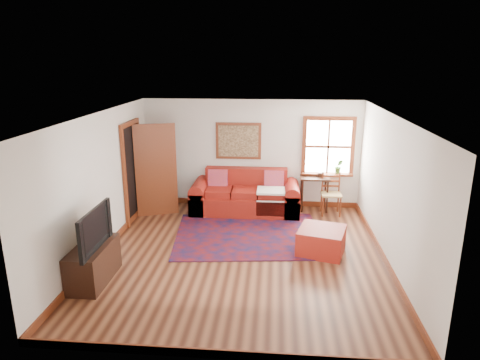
# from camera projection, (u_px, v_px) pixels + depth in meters

# --- Properties ---
(ground) EXTENTS (5.50, 5.50, 0.00)m
(ground) POSITION_uv_depth(u_px,v_px,m) (242.00, 255.00, 7.65)
(ground) COLOR #3E1C10
(ground) RESTS_ON ground
(room_envelope) EXTENTS (5.04, 5.54, 2.52)m
(room_envelope) POSITION_uv_depth(u_px,v_px,m) (242.00, 166.00, 7.20)
(room_envelope) COLOR silver
(room_envelope) RESTS_ON ground
(window) EXTENTS (1.18, 0.20, 1.38)m
(window) POSITION_uv_depth(u_px,v_px,m) (329.00, 153.00, 9.72)
(window) COLOR white
(window) RESTS_ON ground
(doorway) EXTENTS (0.89, 1.08, 2.14)m
(doorway) POSITION_uv_depth(u_px,v_px,m) (147.00, 170.00, 9.24)
(doorway) COLOR black
(doorway) RESTS_ON ground
(framed_artwork) EXTENTS (1.05, 0.07, 0.85)m
(framed_artwork) POSITION_uv_depth(u_px,v_px,m) (238.00, 141.00, 9.84)
(framed_artwork) COLOR maroon
(framed_artwork) RESTS_ON ground
(persian_rug) EXTENTS (3.08, 2.57, 0.02)m
(persian_rug) POSITION_uv_depth(u_px,v_px,m) (249.00, 235.00, 8.50)
(persian_rug) COLOR #5C0D0E
(persian_rug) RESTS_ON ground
(red_leather_sofa) EXTENTS (2.43, 1.00, 0.95)m
(red_leather_sofa) POSITION_uv_depth(u_px,v_px,m) (246.00, 198.00, 9.75)
(red_leather_sofa) COLOR maroon
(red_leather_sofa) RESTS_ON ground
(red_ottoman) EXTENTS (0.97, 0.97, 0.45)m
(red_ottoman) POSITION_uv_depth(u_px,v_px,m) (321.00, 241.00, 7.71)
(red_ottoman) COLOR maroon
(red_ottoman) RESTS_ON ground
(side_table) EXTENTS (0.66, 0.49, 0.79)m
(side_table) POSITION_uv_depth(u_px,v_px,m) (315.00, 182.00, 9.76)
(side_table) COLOR black
(side_table) RESTS_ON ground
(ladder_back_chair) EXTENTS (0.44, 0.42, 0.94)m
(ladder_back_chair) POSITION_uv_depth(u_px,v_px,m) (331.00, 192.00, 9.56)
(ladder_back_chair) COLOR tan
(ladder_back_chair) RESTS_ON ground
(media_cabinet) EXTENTS (0.49, 1.09, 0.60)m
(media_cabinet) POSITION_uv_depth(u_px,v_px,m) (93.00, 263.00, 6.69)
(media_cabinet) COLOR black
(media_cabinet) RESTS_ON ground
(television) EXTENTS (0.15, 1.11, 0.64)m
(television) POSITION_uv_depth(u_px,v_px,m) (88.00, 229.00, 6.44)
(television) COLOR black
(television) RESTS_ON media_cabinet
(candle_hurricane) EXTENTS (0.12, 0.12, 0.18)m
(candle_hurricane) POSITION_uv_depth(u_px,v_px,m) (103.00, 232.00, 6.93)
(candle_hurricane) COLOR silver
(candle_hurricane) RESTS_ON media_cabinet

